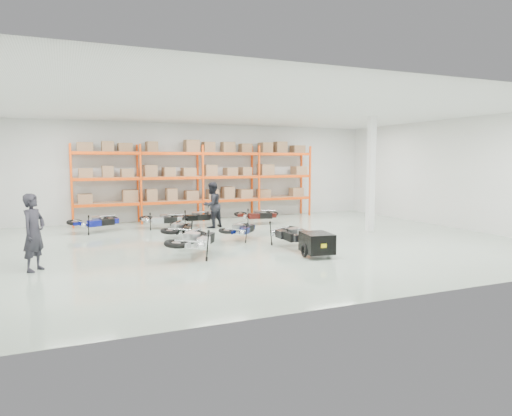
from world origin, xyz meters
name	(u,v)px	position (x,y,z in m)	size (l,w,h in m)	color
room	(253,177)	(0.00, 0.00, 2.25)	(18.00, 18.00, 18.00)	#A6B9A8
pallet_rack	(200,172)	(0.00, 6.45, 2.26)	(11.28, 0.98, 3.62)	#FF4D0D
structural_column	(371,174)	(5.20, 0.50, 2.25)	(0.25, 0.25, 4.50)	white
moto_blue_centre	(240,226)	(-0.25, 0.61, 0.49)	(0.72, 1.62, 0.99)	#070E46
moto_silver_left	(195,235)	(-2.43, -1.43, 0.62)	(0.90, 2.03, 1.24)	#AAACB1
moto_black_far_left	(180,225)	(-2.22, 1.31, 0.54)	(0.78, 1.75, 1.07)	black
moto_touring_right	(292,230)	(0.81, -1.27, 0.56)	(0.82, 1.84, 1.13)	black
trailer	(317,243)	(0.81, -2.87, 0.40)	(0.90, 1.68, 0.69)	black
moto_back_a	(96,219)	(-4.81, 4.39, 0.54)	(0.78, 1.76, 1.08)	navy
moto_back_b	(163,216)	(-2.21, 4.37, 0.51)	(0.74, 1.65, 1.01)	#9DA1A6
moto_back_c	(195,214)	(-0.79, 4.60, 0.52)	(0.76, 1.71, 1.04)	black
moto_back_d	(257,212)	(1.89, 4.11, 0.52)	(0.76, 1.71, 1.04)	#3F0F0C
person_left	(34,232)	(-6.64, -1.57, 0.99)	(0.72, 0.47, 1.97)	#23212A
person_back	(212,205)	(-0.27, 3.82, 0.95)	(0.92, 0.72, 1.90)	black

